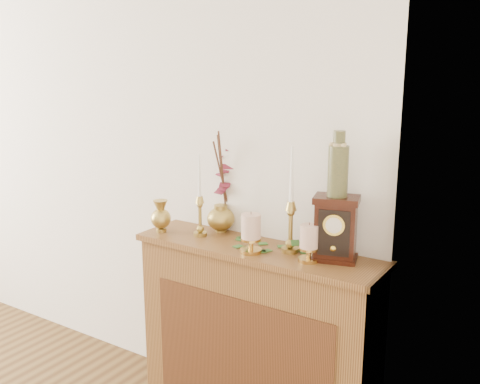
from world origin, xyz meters
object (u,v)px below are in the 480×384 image
Objects in this scene: mantel_clock at (336,229)px; ceramic_vase at (338,167)px; bud_vase at (161,216)px; ginger_jar at (225,185)px; candlestick_left at (200,209)px; candlestick_center at (291,218)px.

ceramic_vase is at bearing 90.00° from mantel_clock.
ginger_jar is at bearing 39.89° from bud_vase.
bud_vase is 0.98m from ceramic_vase.
ceramic_vase is (0.92, 0.10, 0.34)m from bud_vase.
mantel_clock reaches higher than bud_vase.
mantel_clock is at bearing -74.12° from ceramic_vase.
candlestick_left reaches higher than bud_vase.
candlestick_left is 0.79× the size of ginger_jar.
candlestick_center is 0.71m from bud_vase.
candlestick_center reaches higher than mantel_clock.
candlestick_left is at bearing -176.44° from candlestick_center.
ginger_jar is 0.70m from ceramic_vase.
bud_vase is at bearing 170.42° from mantel_clock.
candlestick_center is 0.93× the size of ginger_jar.
bud_vase is at bearing -140.11° from ginger_jar.
bud_vase is 0.57× the size of mantel_clock.
candlestick_center is 0.47m from ginger_jar.
ceramic_vase is at bearing -9.18° from ginger_jar.
ginger_jar is (0.05, 0.15, 0.10)m from candlestick_left.
mantel_clock is at bearing -9.39° from ginger_jar.
bud_vase is at bearing -172.77° from candlestick_center.
ginger_jar is at bearing 73.47° from candlestick_left.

